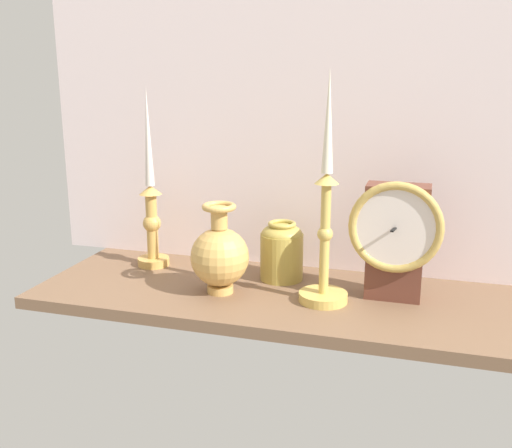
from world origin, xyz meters
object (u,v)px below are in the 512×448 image
at_px(mantel_clock, 396,237).
at_px(brass_vase_jar, 282,250).
at_px(candlestick_tall_left, 325,231).
at_px(brass_vase_bulbous, 220,255).
at_px(candlestick_tall_center, 151,210).

bearing_deg(mantel_clock, brass_vase_jar, 167.92).
bearing_deg(mantel_clock, candlestick_tall_left, -158.22).
relative_size(brass_vase_bulbous, brass_vase_jar, 1.45).
bearing_deg(mantel_clock, brass_vase_bulbous, -169.57).
bearing_deg(candlestick_tall_center, brass_vase_jar, -1.15).
bearing_deg(candlestick_tall_left, candlestick_tall_center, 165.42).
bearing_deg(brass_vase_jar, candlestick_tall_left, -42.97).
height_order(mantel_clock, candlestick_tall_center, candlestick_tall_center).
bearing_deg(candlestick_tall_left, brass_vase_bulbous, -177.02).
height_order(candlestick_tall_left, brass_vase_jar, candlestick_tall_left).
distance_m(mantel_clock, candlestick_tall_center, 0.55).
bearing_deg(brass_vase_jar, brass_vase_bulbous, -131.39).
xyz_separation_m(mantel_clock, candlestick_tall_center, (-0.55, 0.06, 0.01)).
relative_size(candlestick_tall_center, brass_vase_bulbous, 2.19).
height_order(brass_vase_bulbous, brass_vase_jar, brass_vase_bulbous).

